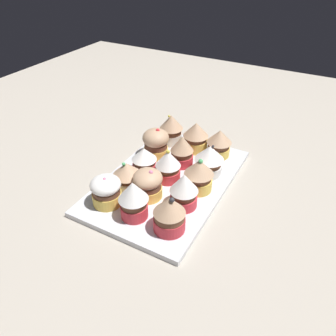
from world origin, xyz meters
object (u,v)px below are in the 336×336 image
at_px(cupcake_6, 148,183).
at_px(cupcake_8, 183,151).
at_px(cupcake_2, 199,174).
at_px(cupcake_0, 169,214).
at_px(baking_tray, 168,181).
at_px(cupcake_1, 184,190).
at_px(cupcake_7, 167,165).
at_px(cupcake_10, 106,190).
at_px(cupcake_14, 171,129).
at_px(cupcake_11, 127,175).
at_px(cupcake_4, 219,142).
at_px(cupcake_12, 143,160).
at_px(cupcake_5, 135,200).
at_px(cupcake_13, 156,143).
at_px(cupcake_3, 209,159).
at_px(cupcake_9, 197,136).

relative_size(cupcake_6, cupcake_8, 0.89).
bearing_deg(cupcake_2, cupcake_8, 47.31).
height_order(cupcake_0, cupcake_6, cupcake_0).
bearing_deg(baking_tray, cupcake_1, -131.82).
relative_size(cupcake_7, cupcake_10, 1.16).
xyz_separation_m(baking_tray, cupcake_14, (0.14, 0.07, 0.05)).
bearing_deg(cupcake_8, cupcake_11, 155.13).
bearing_deg(cupcake_7, cupcake_4, -23.55).
bearing_deg(baking_tray, cupcake_12, 92.97).
xyz_separation_m(baking_tray, cupcake_5, (-0.14, -0.00, 0.05)).
height_order(cupcake_1, cupcake_10, cupcake_1).
bearing_deg(cupcake_6, cupcake_13, 24.39).
bearing_deg(cupcake_14, baking_tray, -154.33).
xyz_separation_m(cupcake_5, cupcake_12, (0.13, 0.07, -0.01)).
xyz_separation_m(cupcake_0, cupcake_10, (0.00, 0.15, -0.00)).
relative_size(baking_tray, cupcake_13, 5.18).
distance_m(cupcake_2, cupcake_8, 0.10).
distance_m(cupcake_4, cupcake_14, 0.13).
bearing_deg(cupcake_3, cupcake_0, -178.32).
bearing_deg(baking_tray, cupcake_8, -1.33).
distance_m(cupcake_4, cupcake_9, 0.06).
bearing_deg(cupcake_6, cupcake_7, -4.75).
xyz_separation_m(cupcake_8, cupcake_10, (-0.20, 0.07, -0.01)).
distance_m(cupcake_0, cupcake_9, 0.29).
bearing_deg(cupcake_2, cupcake_1, 176.50).
bearing_deg(cupcake_3, cupcake_5, 161.75).
xyz_separation_m(cupcake_5, cupcake_11, (0.07, 0.07, -0.01)).
bearing_deg(cupcake_10, cupcake_1, -64.17).
xyz_separation_m(cupcake_7, cupcake_9, (0.15, -0.01, 0.00)).
distance_m(cupcake_2, cupcake_7, 0.08).
bearing_deg(baking_tray, cupcake_9, -1.14).
relative_size(cupcake_2, cupcake_6, 1.14).
distance_m(cupcake_11, cupcake_12, 0.06).
bearing_deg(cupcake_7, cupcake_14, 24.64).
distance_m(cupcake_0, cupcake_4, 0.28).
relative_size(cupcake_11, cupcake_14, 0.81).
xyz_separation_m(cupcake_4, cupcake_9, (-0.00, 0.06, 0.00)).
bearing_deg(baking_tray, cupcake_7, 132.90).
bearing_deg(cupcake_3, cupcake_8, 86.69).
distance_m(cupcake_6, cupcake_10, 0.08).
bearing_deg(cupcake_1, cupcake_10, 115.83).
distance_m(cupcake_9, cupcake_10, 0.28).
bearing_deg(cupcake_3, cupcake_1, 179.83).
distance_m(baking_tray, cupcake_5, 0.14).
height_order(cupcake_2, cupcake_5, cupcake_5).
bearing_deg(cupcake_6, cupcake_8, -3.93).
height_order(cupcake_5, cupcake_11, cupcake_5).
distance_m(cupcake_2, cupcake_4, 0.14).
distance_m(baking_tray, cupcake_2, 0.09).
height_order(cupcake_3, cupcake_12, cupcake_3).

